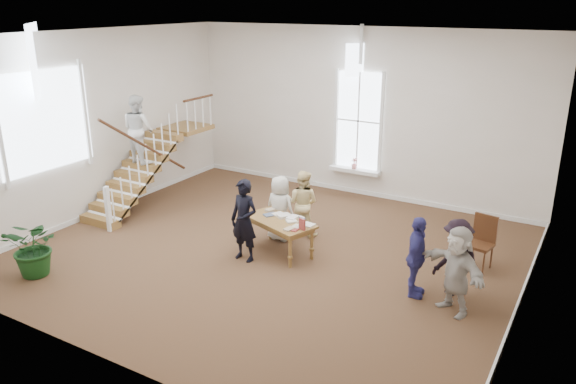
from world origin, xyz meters
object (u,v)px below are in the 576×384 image
Objects in this scene: floor_plant at (35,247)px; library_table at (280,224)px; police_officer at (244,221)px; elderly_woman at (280,208)px; woman_cluster_b at (456,257)px; side_chair at (482,239)px; woman_cluster_a at (416,257)px; woman_cluster_c at (456,270)px; person_yellow at (303,203)px.

library_table is at bearing 42.66° from floor_plant.
police_officer is 4.09m from floor_plant.
woman_cluster_b is at bearing 176.34° from elderly_woman.
police_officer is 1.46× the size of floor_plant.
side_chair is (7.42, 4.72, 0.03)m from floor_plant.
woman_cluster_a is 1.05× the size of woman_cluster_b.
library_table is 0.83m from police_officer.
side_chair is (0.02, 1.98, -0.17)m from woman_cluster_c.
floor_plant is 8.79m from side_chair.
woman_cluster_b is 1.34m from side_chair.
person_yellow is (-0.06, 1.09, 0.11)m from library_table.
floor_plant is (-3.51, -4.38, -0.17)m from person_yellow.
police_officer is at bearing 88.66° from elderly_woman.
library_table is 1.15× the size of person_yellow.
person_yellow is at bearing 51.27° from floor_plant.
person_yellow reaches higher than woman_cluster_b.
woman_cluster_a is 1.95m from side_chair.
woman_cluster_a is at bearing -17.30° from woman_cluster_b.
police_officer is 1.80m from person_yellow.
library_table is at bearing 74.56° from woman_cluster_a.
police_officer is at bearing -145.83° from woman_cluster_c.
person_yellow is at bearing -164.63° from side_chair.
library_table is 3.67m from woman_cluster_b.
person_yellow is at bearing 112.50° from library_table.
side_chair is at bearing -151.92° from woman_cluster_b.
police_officer reaches higher than floor_plant.
woman_cluster_b is (3.72, -0.99, -0.04)m from person_yellow.
person_yellow reaches higher than woman_cluster_a.
library_table is 1.15× the size of woman_cluster_a.
library_table is at bearing 59.35° from police_officer.
floor_plant is at bearing 104.98° from woman_cluster_a.
floor_plant is (-7.40, -2.74, -0.20)m from woman_cluster_c.
woman_cluster_c is at bearing 168.04° from elderly_woman.
woman_cluster_c reaches higher than woman_cluster_a.
elderly_woman is 1.35× the size of side_chair.
elderly_woman is at bearing 140.81° from library_table.
police_officer is at bearing 86.13° from woman_cluster_a.
person_yellow reaches higher than library_table.
elderly_woman reaches higher than floor_plant.
floor_plant is (-7.24, -3.39, -0.13)m from woman_cluster_b.
woman_cluster_a is (3.42, -0.94, 0.02)m from elderly_woman.
library_table is 3.09m from woman_cluster_a.
woman_cluster_b reaches higher than side_chair.
woman_cluster_b is at bearing -62.07° from woman_cluster_a.
library_table is 1.18× the size of elderly_woman.
person_yellow reaches higher than floor_plant.
police_officer is 4.79m from side_chair.
side_chair is (3.84, 1.43, -0.03)m from library_table.
woman_cluster_a is (3.52, 0.31, -0.10)m from police_officer.
woman_cluster_b is 1.32× the size of side_chair.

